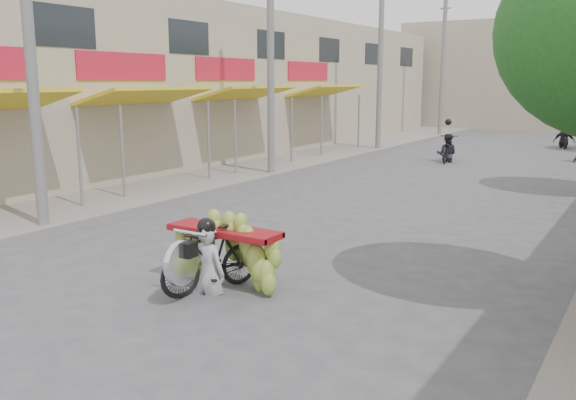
% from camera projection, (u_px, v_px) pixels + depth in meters
% --- Properties ---
extents(ground, '(120.00, 120.00, 0.00)m').
position_uv_depth(ground, '(112.00, 328.00, 7.95)').
color(ground, '#545459').
rests_on(ground, ground).
extents(sidewalk_left, '(4.00, 60.00, 0.12)m').
position_uv_depth(sidewalk_left, '(279.00, 161.00, 24.07)').
color(sidewalk_left, gray).
rests_on(sidewalk_left, ground).
extents(shophouse_row_left, '(9.77, 40.00, 6.00)m').
position_uv_depth(shophouse_row_left, '(164.00, 85.00, 25.23)').
color(shophouse_row_left, '#AEA289').
rests_on(shophouse_row_left, ground).
extents(far_building, '(20.00, 6.00, 7.00)m').
position_uv_depth(far_building, '(564.00, 76.00, 38.98)').
color(far_building, '#AEA289').
rests_on(far_building, ground).
extents(utility_pole_near, '(0.60, 0.24, 8.00)m').
position_uv_depth(utility_pole_near, '(29.00, 39.00, 12.47)').
color(utility_pole_near, slate).
rests_on(utility_pole_near, ground).
extents(utility_pole_mid, '(0.60, 0.24, 8.00)m').
position_uv_depth(utility_pole_mid, '(271.00, 54.00, 19.98)').
color(utility_pole_mid, slate).
rests_on(utility_pole_mid, ground).
extents(utility_pole_far, '(0.60, 0.24, 8.00)m').
position_uv_depth(utility_pole_far, '(380.00, 62.00, 27.49)').
color(utility_pole_far, slate).
rests_on(utility_pole_far, ground).
extents(utility_pole_back, '(0.60, 0.24, 8.00)m').
position_uv_depth(utility_pole_back, '(443.00, 66.00, 35.00)').
color(utility_pole_back, slate).
rests_on(utility_pole_back, ground).
extents(banana_motorbike, '(2.20, 1.88, 1.93)m').
position_uv_depth(banana_motorbike, '(216.00, 248.00, 9.34)').
color(banana_motorbike, black).
rests_on(banana_motorbike, ground).
extents(bg_motorbike_a, '(0.98, 1.89, 1.95)m').
position_uv_depth(bg_motorbike_a, '(447.00, 144.00, 24.14)').
color(bg_motorbike_a, black).
rests_on(bg_motorbike_a, ground).
extents(bg_motorbike_c, '(1.06, 1.75, 1.95)m').
position_uv_depth(bg_motorbike_c, '(565.00, 132.00, 29.12)').
color(bg_motorbike_c, black).
rests_on(bg_motorbike_c, ground).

